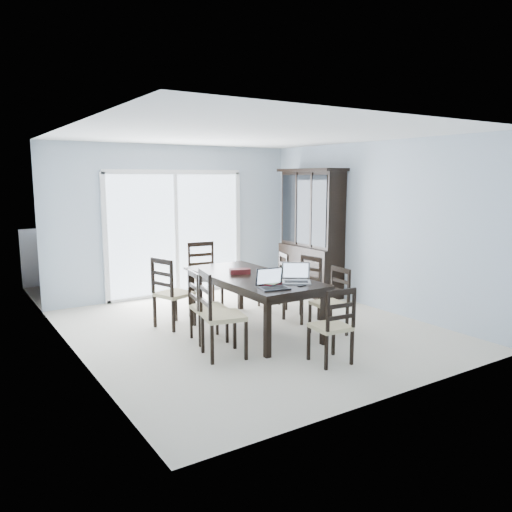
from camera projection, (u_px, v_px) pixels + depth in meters
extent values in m
plane|color=beige|center=(252.00, 329.00, 6.81)|extent=(5.00, 5.00, 0.00)
plane|color=white|center=(252.00, 134.00, 6.40)|extent=(5.00, 5.00, 0.00)
cube|color=#ABBCCC|center=(175.00, 221.00, 8.68)|extent=(4.50, 0.02, 2.60)
cube|color=#ABBCCC|center=(76.00, 248.00, 5.40)|extent=(0.02, 5.00, 2.60)
cube|color=#ABBCCC|center=(373.00, 226.00, 7.80)|extent=(0.02, 5.00, 2.60)
cube|color=gray|center=(156.00, 286.00, 9.72)|extent=(4.50, 2.00, 0.10)
cube|color=#99999E|center=(137.00, 250.00, 10.46)|extent=(4.50, 0.06, 1.10)
cube|color=black|center=(252.00, 277.00, 6.69)|extent=(1.00, 2.20, 0.04)
cube|color=black|center=(252.00, 281.00, 6.70)|extent=(0.88, 2.08, 0.10)
cube|color=black|center=(267.00, 328.00, 5.70)|extent=(0.07, 0.07, 0.69)
cube|color=black|center=(324.00, 317.00, 6.14)|extent=(0.07, 0.07, 0.69)
cube|color=black|center=(192.00, 294.00, 7.36)|extent=(0.07, 0.07, 0.69)
cube|color=black|center=(240.00, 287.00, 7.81)|extent=(0.07, 0.07, 0.69)
cube|color=black|center=(310.00, 270.00, 8.85)|extent=(0.45, 1.30, 0.85)
cube|color=black|center=(312.00, 209.00, 8.70)|extent=(0.38, 1.30, 1.30)
cube|color=black|center=(312.00, 170.00, 8.58)|extent=(0.50, 1.38, 0.05)
cube|color=black|center=(319.00, 211.00, 8.24)|extent=(0.02, 0.36, 1.18)
cube|color=black|center=(303.00, 210.00, 8.59)|extent=(0.02, 0.36, 1.18)
cube|color=black|center=(289.00, 208.00, 8.94)|extent=(0.02, 0.36, 1.18)
cube|color=silver|center=(176.00, 235.00, 8.70)|extent=(2.40, 0.02, 2.10)
cube|color=white|center=(175.00, 172.00, 8.52)|extent=(2.52, 0.05, 0.08)
cube|color=white|center=(176.00, 235.00, 8.69)|extent=(0.06, 0.05, 2.10)
cube|color=white|center=(178.00, 293.00, 8.85)|extent=(2.52, 0.05, 0.05)
cube|color=black|center=(203.00, 334.00, 5.86)|extent=(0.04, 0.04, 0.45)
cube|color=black|center=(212.00, 345.00, 5.50)|extent=(0.04, 0.04, 0.45)
cube|color=black|center=(235.00, 331.00, 6.01)|extent=(0.04, 0.04, 0.45)
cube|color=black|center=(246.00, 341.00, 5.64)|extent=(0.04, 0.04, 0.45)
cube|color=tan|center=(224.00, 316.00, 5.71)|extent=(0.52, 0.52, 0.05)
cube|color=black|center=(191.00, 323.00, 6.40)|extent=(0.04, 0.04, 0.40)
cube|color=black|center=(200.00, 331.00, 6.08)|extent=(0.04, 0.04, 0.40)
cube|color=black|center=(217.00, 320.00, 6.55)|extent=(0.04, 0.04, 0.40)
cube|color=black|center=(227.00, 327.00, 6.23)|extent=(0.04, 0.04, 0.40)
cube|color=tan|center=(209.00, 308.00, 6.28)|extent=(0.44, 0.44, 0.05)
cube|color=black|center=(155.00, 312.00, 6.88)|extent=(0.04, 0.04, 0.44)
cube|color=black|center=(173.00, 316.00, 6.64)|extent=(0.04, 0.04, 0.44)
cube|color=black|center=(176.00, 306.00, 7.18)|extent=(0.04, 0.04, 0.44)
cube|color=black|center=(194.00, 311.00, 6.94)|extent=(0.04, 0.04, 0.44)
cube|color=tan|center=(174.00, 294.00, 6.87)|extent=(0.54, 0.54, 0.05)
cube|color=black|center=(347.00, 321.00, 6.50)|extent=(0.03, 0.03, 0.39)
cube|color=black|center=(331.00, 315.00, 6.80)|extent=(0.03, 0.03, 0.39)
cube|color=black|center=(326.00, 325.00, 6.33)|extent=(0.03, 0.03, 0.39)
cube|color=black|center=(310.00, 318.00, 6.63)|extent=(0.03, 0.03, 0.39)
cube|color=tan|center=(329.00, 304.00, 6.53)|extent=(0.40, 0.40, 0.05)
cube|color=black|center=(319.00, 307.00, 7.21)|extent=(0.04, 0.04, 0.41)
cube|color=black|center=(301.00, 302.00, 7.48)|extent=(0.04, 0.04, 0.41)
cube|color=black|center=(302.00, 311.00, 6.98)|extent=(0.04, 0.04, 0.41)
cube|color=black|center=(284.00, 306.00, 7.24)|extent=(0.04, 0.04, 0.41)
cube|color=tan|center=(302.00, 291.00, 7.19)|extent=(0.45, 0.45, 0.05)
cube|color=black|center=(286.00, 298.00, 7.76)|extent=(0.04, 0.04, 0.39)
cube|color=black|center=(279.00, 293.00, 8.09)|extent=(0.04, 0.04, 0.39)
cube|color=black|center=(265.00, 299.00, 7.67)|extent=(0.04, 0.04, 0.39)
cube|color=black|center=(259.00, 294.00, 7.99)|extent=(0.04, 0.04, 0.39)
cube|color=tan|center=(272.00, 283.00, 7.84)|extent=(0.47, 0.47, 0.05)
cube|color=black|center=(326.00, 353.00, 5.34)|extent=(0.03, 0.03, 0.39)
cube|color=black|center=(352.00, 348.00, 5.50)|extent=(0.03, 0.03, 0.39)
cube|color=black|center=(309.00, 343.00, 5.64)|extent=(0.03, 0.03, 0.39)
cube|color=black|center=(333.00, 339.00, 5.80)|extent=(0.03, 0.03, 0.39)
cube|color=tan|center=(330.00, 327.00, 5.54)|extent=(0.41, 0.41, 0.05)
cube|color=black|center=(213.00, 289.00, 8.23)|extent=(0.04, 0.04, 0.45)
cube|color=black|center=(190.00, 291.00, 8.06)|extent=(0.04, 0.04, 0.45)
cube|color=black|center=(222.00, 294.00, 7.87)|extent=(0.04, 0.04, 0.45)
cube|color=black|center=(198.00, 297.00, 7.70)|extent=(0.04, 0.04, 0.45)
cube|color=tan|center=(206.00, 277.00, 7.92)|extent=(0.49, 0.49, 0.05)
cube|color=black|center=(274.00, 288.00, 5.88)|extent=(0.38, 0.30, 0.02)
cube|color=silver|center=(274.00, 278.00, 5.86)|extent=(0.30, 0.10, 0.18)
cube|color=#B8B8BA|center=(296.00, 282.00, 6.22)|extent=(0.43, 0.41, 0.02)
cube|color=silver|center=(296.00, 272.00, 6.20)|extent=(0.28, 0.21, 0.19)
cube|color=maroon|center=(271.00, 284.00, 6.09)|extent=(0.28, 0.24, 0.03)
cube|color=gold|center=(272.00, 282.00, 6.09)|extent=(0.31, 0.29, 0.01)
cube|color=black|center=(302.00, 286.00, 6.03)|extent=(0.12, 0.07, 0.01)
cube|color=#470E17|center=(240.00, 271.00, 6.79)|extent=(0.31, 0.23, 0.07)
cube|color=maroon|center=(113.00, 262.00, 9.39)|extent=(2.07, 1.89, 0.95)
cube|color=#979797|center=(112.00, 235.00, 9.31)|extent=(2.13, 1.95, 0.06)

